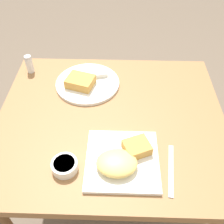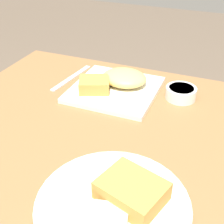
{
  "view_description": "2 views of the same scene",
  "coord_description": "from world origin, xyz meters",
  "px_view_note": "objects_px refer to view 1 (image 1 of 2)",
  "views": [
    {
      "loc": [
        0.03,
        -0.72,
        1.49
      ],
      "look_at": [
        0.01,
        -0.01,
        0.76
      ],
      "focal_mm": 42.0,
      "sensor_mm": 36.0,
      "label": 1
    },
    {
      "loc": [
        -0.26,
        0.56,
        1.19
      ],
      "look_at": [
        -0.02,
        -0.02,
        0.78
      ],
      "focal_mm": 50.0,
      "sensor_mm": 36.0,
      "label": 2
    }
  ],
  "objects_px": {
    "sauce_ramekin": "(65,166)",
    "salt_shaker": "(30,65)",
    "plate_oval_far": "(86,82)",
    "plate_square_near": "(122,160)",
    "butter_knife": "(171,170)"
  },
  "relations": [
    {
      "from": "sauce_ramekin",
      "to": "butter_knife",
      "type": "xyz_separation_m",
      "value": [
        0.36,
        0.01,
        -0.02
      ]
    },
    {
      "from": "plate_square_near",
      "to": "plate_oval_far",
      "type": "bearing_deg",
      "value": 111.52
    },
    {
      "from": "salt_shaker",
      "to": "plate_square_near",
      "type": "bearing_deg",
      "value": -48.92
    },
    {
      "from": "salt_shaker",
      "to": "plate_oval_far",
      "type": "bearing_deg",
      "value": -18.01
    },
    {
      "from": "plate_oval_far",
      "to": "butter_knife",
      "type": "relative_size",
      "value": 1.41
    },
    {
      "from": "salt_shaker",
      "to": "butter_knife",
      "type": "relative_size",
      "value": 0.43
    },
    {
      "from": "plate_oval_far",
      "to": "butter_knife",
      "type": "distance_m",
      "value": 0.55
    },
    {
      "from": "plate_square_near",
      "to": "plate_oval_far",
      "type": "distance_m",
      "value": 0.45
    },
    {
      "from": "plate_oval_far",
      "to": "sauce_ramekin",
      "type": "xyz_separation_m",
      "value": [
        -0.03,
        -0.44,
        0.0
      ]
    },
    {
      "from": "plate_oval_far",
      "to": "salt_shaker",
      "type": "distance_m",
      "value": 0.29
    },
    {
      "from": "plate_square_near",
      "to": "sauce_ramekin",
      "type": "relative_size",
      "value": 2.84
    },
    {
      "from": "plate_square_near",
      "to": "salt_shaker",
      "type": "bearing_deg",
      "value": 131.08
    },
    {
      "from": "sauce_ramekin",
      "to": "salt_shaker",
      "type": "relative_size",
      "value": 1.01
    },
    {
      "from": "plate_square_near",
      "to": "salt_shaker",
      "type": "relative_size",
      "value": 2.88
    },
    {
      "from": "sauce_ramekin",
      "to": "butter_knife",
      "type": "bearing_deg",
      "value": 0.88
    }
  ]
}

